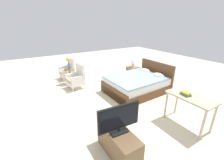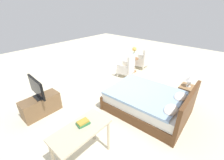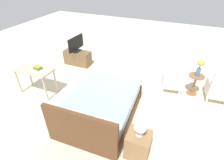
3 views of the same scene
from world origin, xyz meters
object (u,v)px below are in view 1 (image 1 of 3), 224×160
object	(u,v)px
flower_vase	(69,62)
table_lamp	(133,62)
nightstand	(132,73)
vanity_desk	(190,101)
side_table	(70,74)
armchair_by_window_right	(77,79)
tv_stand	(118,143)
armchair_by_window_left	(68,70)
bed	(138,84)
tv_flatscreen	(119,119)
book_stack	(186,94)

from	to	relation	value
flower_vase	table_lamp	bearing A→B (deg)	69.37
nightstand	table_lamp	world-z (taller)	table_lamp
flower_vase	vanity_desk	bearing A→B (deg)	21.61
side_table	nightstand	world-z (taller)	side_table
table_lamp	side_table	bearing A→B (deg)	-110.63
armchair_by_window_right	nightstand	bearing A→B (deg)	81.65
tv_stand	vanity_desk	world-z (taller)	vanity_desk
armchair_by_window_left	flower_vase	distance (m)	0.79
armchair_by_window_left	side_table	distance (m)	0.60
bed	nightstand	bearing A→B (deg)	149.77
table_lamp	armchair_by_window_right	bearing A→B (deg)	-98.35
bed	armchair_by_window_left	size ratio (longest dim) A/B	2.29
nightstand	table_lamp	bearing A→B (deg)	90.00
tv_flatscreen	bed	bearing A→B (deg)	132.67
armchair_by_window_left	table_lamp	world-z (taller)	armchair_by_window_left
vanity_desk	bed	bearing A→B (deg)	174.22
side_table	tv_stand	world-z (taller)	side_table
flower_vase	armchair_by_window_left	bearing A→B (deg)	172.22
nightstand	bed	bearing A→B (deg)	-30.23
table_lamp	book_stack	size ratio (longest dim) A/B	1.36
bed	tv_stand	size ratio (longest dim) A/B	2.19
bed	nightstand	distance (m)	1.26
tv_flatscreen	book_stack	size ratio (longest dim) A/B	3.28
bed	book_stack	world-z (taller)	bed
bed	tv_flatscreen	distance (m)	2.90
table_lamp	tv_flatscreen	bearing A→B (deg)	-42.14
tv_flatscreen	armchair_by_window_right	bearing A→B (deg)	173.97
bed	nightstand	xyz separation A→B (m)	(-1.08, 0.63, -0.02)
bed	tv_stand	xyz separation A→B (m)	(1.93, -2.10, -0.04)
vanity_desk	armchair_by_window_right	bearing A→B (deg)	-156.33
armchair_by_window_right	flower_vase	bearing A→B (deg)	-172.07
armchair_by_window_left	book_stack	size ratio (longest dim) A/B	3.78
tv_stand	book_stack	size ratio (longest dim) A/B	3.94
table_lamp	tv_stand	world-z (taller)	table_lamp
armchair_by_window_right	tv_flatscreen	size ratio (longest dim) A/B	1.15
flower_vase	nightstand	world-z (taller)	flower_vase
side_table	bed	bearing A→B (deg)	42.23
tv_stand	tv_flatscreen	world-z (taller)	tv_flatscreen
table_lamp	book_stack	world-z (taller)	table_lamp
armchair_by_window_left	vanity_desk	bearing A→B (deg)	18.20
flower_vase	nightstand	xyz separation A→B (m)	(0.93, 2.46, -0.62)
armchair_by_window_left	book_stack	xyz separation A→B (m)	(4.56, 1.48, 0.43)
armchair_by_window_left	book_stack	world-z (taller)	armchair_by_window_left
vanity_desk	book_stack	size ratio (longest dim) A/B	4.27
book_stack	side_table	bearing A→B (deg)	-158.55
nightstand	tv_stand	bearing A→B (deg)	-42.15
side_table	vanity_desk	xyz separation A→B (m)	(4.08, 1.62, 0.27)
table_lamp	tv_flatscreen	xyz separation A→B (m)	(3.02, -2.73, 0.02)
bed	flower_vase	xyz separation A→B (m)	(-2.01, -1.82, 0.60)
bed	tv_stand	bearing A→B (deg)	-47.36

